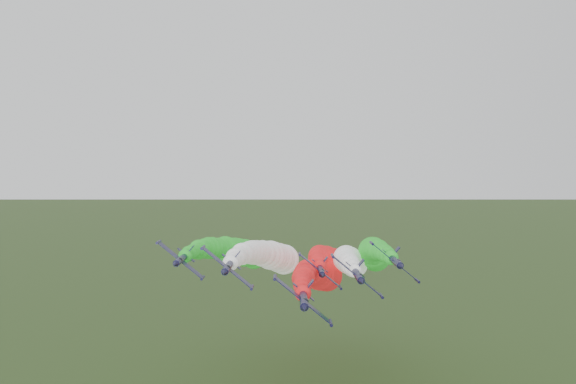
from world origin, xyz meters
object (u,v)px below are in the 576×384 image
object	(u,v)px
jet_lead	(319,274)
jet_trail	(327,260)
jet_inner_right	(350,261)
jet_inner_left	(271,256)
jet_outer_right	(374,253)
jet_outer_left	(237,252)

from	to	relation	value
jet_lead	jet_trail	size ratio (longest dim) A/B	1.00
jet_lead	jet_inner_right	world-z (taller)	jet_inner_right
jet_inner_left	jet_outer_right	size ratio (longest dim) A/B	1.00
jet_inner_left	jet_outer_left	world-z (taller)	jet_inner_left
jet_inner_left	jet_outer_left	xyz separation A→B (m)	(-9.22, 8.38, -0.19)
jet_inner_right	jet_trail	xyz separation A→B (m)	(-4.51, 17.54, -2.46)
jet_trail	jet_outer_right	bearing A→B (deg)	-39.58
jet_inner_left	jet_outer_left	distance (m)	12.46
jet_lead	jet_trail	xyz separation A→B (m)	(3.55, 25.36, -0.74)
jet_lead	jet_outer_right	distance (m)	22.02
jet_lead	jet_trail	bearing A→B (deg)	82.03
jet_outer_left	jet_outer_right	world-z (taller)	jet_outer_right
jet_lead	jet_trail	distance (m)	25.62
jet_trail	jet_inner_right	bearing A→B (deg)	-75.58
jet_inner_right	jet_outer_left	xyz separation A→B (m)	(-28.64, 10.01, 0.78)
jet_inner_right	jet_outer_right	size ratio (longest dim) A/B	0.99
jet_inner_right	jet_trail	bearing A→B (deg)	104.42
jet_inner_left	jet_inner_right	bearing A→B (deg)	-4.79
jet_trail	jet_inner_left	bearing A→B (deg)	-133.16
jet_inner_right	jet_lead	bearing A→B (deg)	-135.83
jet_outer_right	jet_trail	bearing A→B (deg)	140.42
jet_inner_left	jet_outer_right	bearing A→B (deg)	13.37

